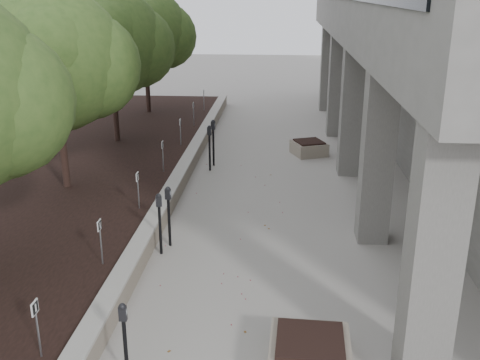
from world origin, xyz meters
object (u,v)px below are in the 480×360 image
(planter_back, at_px, (309,148))
(parking_meter_4, at_px, (213,143))
(crabapple_tree_3, at_px, (57,90))
(crabapple_tree_5, at_px, (146,51))
(parking_meter_2, at_px, (160,224))
(parking_meter_3, at_px, (169,216))
(planter_front, at_px, (309,355))
(parking_meter_5, at_px, (210,148))
(parking_meter_1, at_px, (125,343))
(crabapple_tree_4, at_px, (112,66))

(planter_back, bearing_deg, parking_meter_4, -154.38)
(crabapple_tree_3, relative_size, crabapple_tree_5, 1.00)
(parking_meter_2, height_order, parking_meter_3, parking_meter_3)
(planter_front, bearing_deg, parking_meter_2, 129.61)
(parking_meter_5, height_order, planter_back, parking_meter_5)
(parking_meter_1, bearing_deg, parking_meter_4, 87.02)
(parking_meter_3, bearing_deg, parking_meter_2, -95.56)
(crabapple_tree_4, relative_size, parking_meter_2, 3.74)
(crabapple_tree_3, height_order, parking_meter_5, crabapple_tree_3)
(crabapple_tree_5, xyz_separation_m, planter_back, (7.02, -4.95, -2.87))
(crabapple_tree_4, bearing_deg, parking_meter_5, -29.37)
(planter_back, bearing_deg, crabapple_tree_5, 144.81)
(crabapple_tree_3, xyz_separation_m, parking_meter_5, (3.69, 2.93, -2.36))
(crabapple_tree_5, bearing_deg, parking_meter_2, -75.71)
(parking_meter_4, bearing_deg, crabapple_tree_5, 127.24)
(crabapple_tree_5, distance_m, parking_meter_2, 13.81)
(crabapple_tree_5, distance_m, planter_back, 9.05)
(crabapple_tree_4, xyz_separation_m, parking_meter_1, (3.75, -12.46, -2.44))
(planter_front, xyz_separation_m, planter_back, (0.50, 12.05, -0.04))
(parking_meter_4, bearing_deg, parking_meter_2, -85.95)
(parking_meter_4, xyz_separation_m, planter_back, (3.27, 1.57, -0.54))
(parking_meter_4, bearing_deg, parking_meter_1, -82.57)
(crabapple_tree_3, bearing_deg, planter_front, -47.04)
(parking_meter_1, height_order, parking_meter_3, parking_meter_3)
(crabapple_tree_3, bearing_deg, parking_meter_3, -38.33)
(crabapple_tree_3, bearing_deg, crabapple_tree_5, 90.00)
(crabapple_tree_4, distance_m, planter_front, 13.95)
(crabapple_tree_3, relative_size, planter_back, 4.99)
(crabapple_tree_5, height_order, parking_meter_3, crabapple_tree_5)
(crabapple_tree_4, bearing_deg, crabapple_tree_3, -90.00)
(planter_back, bearing_deg, parking_meter_2, -113.99)
(parking_meter_1, relative_size, parking_meter_4, 0.86)
(parking_meter_1, distance_m, planter_back, 12.94)
(crabapple_tree_3, height_order, planter_back, crabapple_tree_3)
(parking_meter_4, xyz_separation_m, parking_meter_5, (-0.06, -0.55, -0.03))
(planter_front, bearing_deg, parking_meter_4, 104.84)
(crabapple_tree_3, bearing_deg, planter_back, 35.74)
(crabapple_tree_3, relative_size, crabapple_tree_4, 1.00)
(parking_meter_5, bearing_deg, crabapple_tree_5, 123.29)
(crabapple_tree_3, xyz_separation_m, parking_meter_2, (3.36, -3.18, -2.39))
(parking_meter_3, bearing_deg, crabapple_tree_5, 114.95)
(parking_meter_5, bearing_deg, parking_meter_2, -87.34)
(crabapple_tree_4, distance_m, parking_meter_4, 4.66)
(crabapple_tree_4, xyz_separation_m, planter_front, (6.52, -12.00, -2.83))
(parking_meter_1, height_order, parking_meter_4, parking_meter_4)
(crabapple_tree_3, distance_m, parking_meter_4, 5.62)
(crabapple_tree_5, relative_size, parking_meter_3, 3.72)
(parking_meter_1, height_order, planter_front, parking_meter_1)
(crabapple_tree_5, relative_size, parking_meter_5, 3.57)
(crabapple_tree_4, bearing_deg, parking_meter_1, -73.24)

